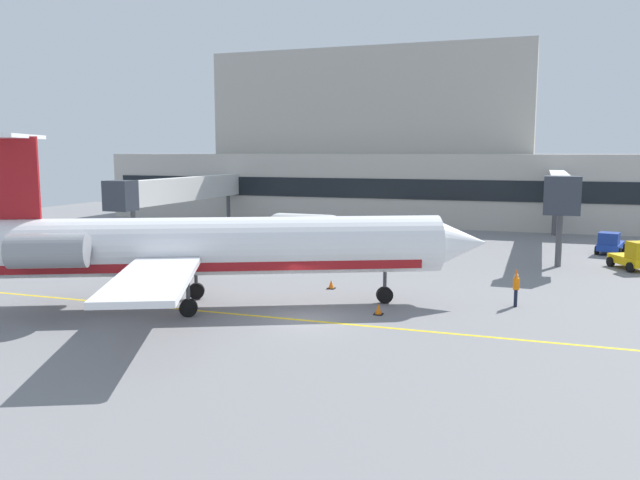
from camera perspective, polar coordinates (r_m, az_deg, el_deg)
ground at (r=31.90m, az=-1.24°, el=-7.16°), size 120.00×120.00×0.11m
terminal_building at (r=79.61m, az=5.45°, el=7.64°), size 67.81×15.72×20.62m
jet_bridge_west at (r=56.79m, az=20.50°, el=4.31°), size 2.40×22.88×6.58m
jet_bridge_east at (r=66.59m, az=-12.42°, el=4.37°), size 2.40×22.84×5.77m
regional_jet at (r=34.28m, az=-10.36°, el=-0.60°), size 28.72×21.73×9.09m
baggage_tug at (r=57.06m, az=24.43°, el=-0.28°), size 2.64×4.14×1.82m
pushback_tractor at (r=58.99m, az=8.80°, el=0.67°), size 3.46×3.60×2.10m
belt_loader at (r=49.87m, az=26.18°, el=-1.36°), size 2.98×3.68×2.08m
fuel_tank at (r=59.39m, az=-1.34°, el=1.27°), size 7.47×2.46×2.54m
marshaller at (r=35.81m, az=17.07°, el=-4.11°), size 0.34×0.83×1.97m
safety_cone_alpha at (r=32.85m, az=5.23°, el=-6.21°), size 0.47×0.47×0.55m
safety_cone_bravo at (r=38.79m, az=1.00°, el=-4.00°), size 0.47×0.47×0.55m
safety_cone_charlie at (r=46.42m, az=-17.94°, el=-2.42°), size 0.47×0.47×0.55m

